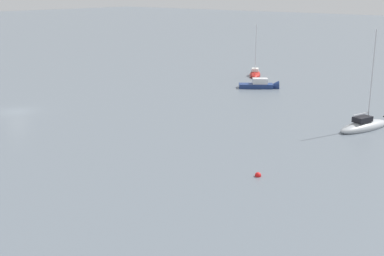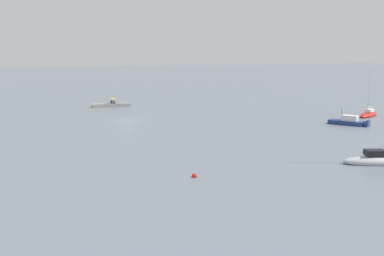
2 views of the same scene
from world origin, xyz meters
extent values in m
plane|color=slate|center=(0.00, 0.00, 0.00)|extent=(500.00, 500.00, 0.00)
cube|color=gray|center=(-2.62, -19.30, 0.34)|extent=(2.58, 1.88, 0.68)
cube|color=gray|center=(0.00, -19.30, 0.34)|extent=(2.58, 1.88, 0.68)
cube|color=gray|center=(2.62, -19.30, 0.34)|extent=(2.58, 1.88, 0.68)
cube|color=#1E2333|center=(-0.59, -18.92, 0.76)|extent=(0.42, 0.47, 0.16)
cube|color=brown|center=(-0.55, -19.20, 0.94)|extent=(0.43, 0.28, 0.52)
sphere|color=tan|center=(-0.55, -19.20, 1.30)|extent=(0.22, 0.22, 0.22)
cube|color=#1E2333|center=(-0.03, -19.06, 0.76)|extent=(0.42, 0.47, 0.16)
cube|color=navy|center=(0.01, -19.34, 0.94)|extent=(0.43, 0.28, 0.52)
sphere|color=tan|center=(0.01, -19.34, 1.30)|extent=(0.22, 0.22, 0.22)
cylinder|color=black|center=(-0.27, -19.31, 1.20)|extent=(0.02, 0.02, 1.05)
cone|color=gold|center=(-0.27, -19.31, 1.79)|extent=(1.24, 1.24, 0.22)
sphere|color=black|center=(-0.27, -19.31, 1.93)|extent=(0.05, 0.05, 0.05)
ellipsoid|color=#ADB2B7|center=(-20.22, 36.44, 0.26)|extent=(7.67, 3.97, 1.26)
cube|color=black|center=(-19.87, 36.34, 1.18)|extent=(2.32, 1.76, 0.58)
cylinder|color=silver|center=(-19.55, 36.25, 1.84)|extent=(2.51, 0.77, 0.09)
ellipsoid|color=red|center=(-41.53, 8.12, 0.23)|extent=(6.47, 4.93, 1.11)
cube|color=silver|center=(-41.80, 7.96, 1.04)|extent=(2.12, 1.88, 0.51)
cylinder|color=silver|center=(-41.09, 8.39, 4.86)|extent=(0.11, 0.11, 8.14)
cylinder|color=silver|center=(-42.05, 7.81, 1.61)|extent=(1.97, 1.24, 0.08)
sphere|color=black|center=(-38.99, 9.67, 0.83)|extent=(0.15, 0.15, 0.15)
cube|color=navy|center=(-32.33, 14.35, 0.22)|extent=(4.70, 5.26, 0.87)
cone|color=navy|center=(-33.93, 16.39, 0.22)|extent=(2.56, 2.56, 1.83)
cube|color=silver|center=(-32.71, 14.84, 1.08)|extent=(2.55, 2.69, 0.87)
cube|color=#283847|center=(-33.10, 15.33, 1.12)|extent=(1.14, 0.93, 0.61)
cylinder|color=black|center=(-31.85, 13.73, 2.12)|extent=(0.05, 0.05, 1.21)
sphere|color=red|center=(-0.52, 35.48, 0.09)|extent=(0.53, 0.53, 0.53)
camera|label=1|loc=(32.84, 56.60, 15.09)|focal=47.30mm
camera|label=2|loc=(11.80, 74.03, 11.71)|focal=42.22mm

